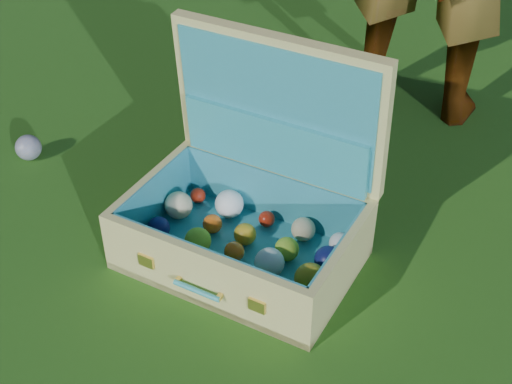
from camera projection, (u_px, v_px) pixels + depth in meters
The scene contains 3 objects.
ground at pixel (229, 240), 1.86m from camera, with size 60.00×60.00×0.00m, color #215114.
stray_ball at pixel (28, 148), 2.14m from camera, with size 0.08×0.08×0.08m, color #3A5F98.
suitcase at pixel (254, 200), 1.75m from camera, with size 0.57×0.43×0.54m.
Camera 1 is at (0.76, -1.18, 1.23)m, focal length 50.00 mm.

